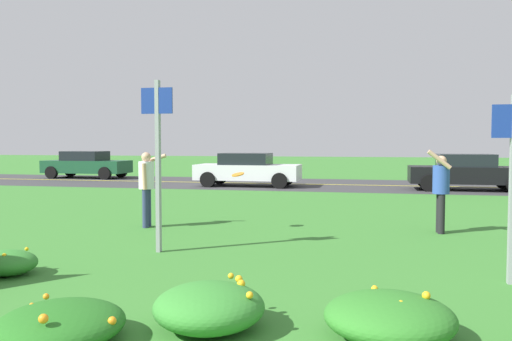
% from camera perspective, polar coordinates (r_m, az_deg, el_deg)
% --- Properties ---
extents(ground_plane, '(120.00, 120.00, 0.00)m').
position_cam_1_polar(ground_plane, '(12.83, 9.34, -5.43)').
color(ground_plane, '#387A2D').
extents(highway_strip, '(120.00, 7.31, 0.01)m').
position_cam_1_polar(highway_strip, '(23.63, 10.86, -1.58)').
color(highway_strip, '#38383A').
rests_on(highway_strip, ground).
extents(highway_center_stripe, '(120.00, 0.16, 0.00)m').
position_cam_1_polar(highway_center_stripe, '(23.63, 10.86, -1.57)').
color(highway_center_stripe, yellow).
rests_on(highway_center_stripe, ground).
extents(daylily_clump_mid_right, '(1.19, 1.22, 0.43)m').
position_cam_1_polar(daylily_clump_mid_right, '(5.37, -20.76, -15.55)').
color(daylily_clump_mid_right, '#23661E').
rests_on(daylily_clump_mid_right, ground).
extents(daylily_clump_front_left, '(1.13, 1.14, 0.47)m').
position_cam_1_polar(daylily_clump_front_left, '(5.40, -5.19, -14.74)').
color(daylily_clump_front_left, '#337F2D').
rests_on(daylily_clump_front_left, ground).
extents(daylily_clump_mid_left, '(0.86, 0.85, 0.36)m').
position_cam_1_polar(daylily_clump_mid_left, '(8.27, -25.73, -9.13)').
color(daylily_clump_mid_left, '#337F2D').
rests_on(daylily_clump_mid_left, ground).
extents(daylily_clump_front_right, '(1.25, 1.24, 0.46)m').
position_cam_1_polar(daylily_clump_front_right, '(5.30, 14.48, -15.36)').
color(daylily_clump_front_right, '#2D7526').
rests_on(daylily_clump_front_right, ground).
extents(sign_post_near_path, '(0.56, 0.10, 2.95)m').
position_cam_1_polar(sign_post_near_path, '(9.00, -10.77, 2.29)').
color(sign_post_near_path, '#93969B').
rests_on(sign_post_near_path, ground).
extents(person_thrower_white_shirt, '(0.58, 0.52, 1.68)m').
position_cam_1_polar(person_thrower_white_shirt, '(11.77, -11.95, -1.28)').
color(person_thrower_white_shirt, silver).
rests_on(person_thrower_white_shirt, ground).
extents(person_catcher_blue_shirt, '(0.50, 0.52, 1.75)m').
position_cam_1_polar(person_catcher_blue_shirt, '(11.42, 19.69, -1.69)').
color(person_catcher_blue_shirt, '#2D4C9E').
rests_on(person_catcher_blue_shirt, ground).
extents(frisbee_orange, '(0.28, 0.27, 0.12)m').
position_cam_1_polar(frisbee_orange, '(11.12, -2.00, -0.44)').
color(frisbee_orange, orange).
extents(car_dark_green_leftmost, '(4.50, 2.00, 1.45)m').
position_cam_1_polar(car_dark_green_leftmost, '(29.35, -18.18, 0.65)').
color(car_dark_green_leftmost, '#194C2D').
rests_on(car_dark_green_leftmost, ground).
extents(car_white_center_left, '(4.50, 2.00, 1.45)m').
position_cam_1_polar(car_white_center_left, '(22.56, -0.94, 0.13)').
color(car_white_center_left, silver).
rests_on(car_white_center_left, ground).
extents(car_black_center_right, '(4.50, 2.00, 1.45)m').
position_cam_1_polar(car_black_center_right, '(22.24, 22.23, -0.14)').
color(car_black_center_right, black).
rests_on(car_black_center_right, ground).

